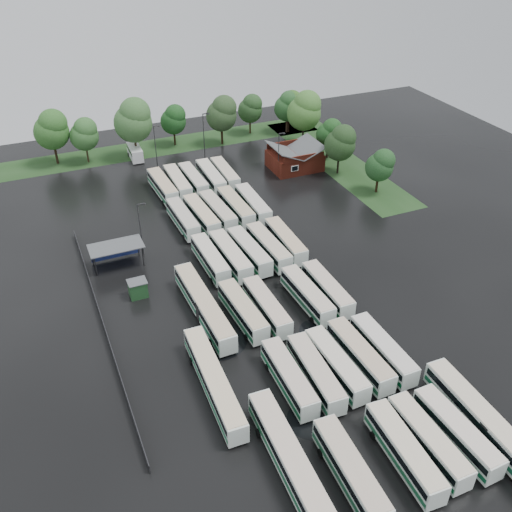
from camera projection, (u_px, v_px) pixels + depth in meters
name	position (u px, v px, depth m)	size (l,w,h in m)	color
ground	(277.00, 319.00, 78.08)	(160.00, 160.00, 0.00)	black
brick_building	(295.00, 160.00, 117.70)	(10.07, 8.60, 5.39)	maroon
wash_shed	(116.00, 248.00, 87.60)	(8.20, 4.20, 3.58)	#2D2D30
utility_hut	(138.00, 289.00, 81.64)	(2.70, 2.20, 2.62)	#1A441F
grass_strip_north	(163.00, 146.00, 128.32)	(80.00, 10.00, 0.01)	#1D3D18
grass_strip_east	(336.00, 160.00, 122.06)	(10.00, 50.00, 0.01)	#1D3D18
west_fence	(103.00, 322.00, 76.54)	(0.10, 50.00, 1.20)	#2D2D30
bus_r0c0	(350.00, 471.00, 55.93)	(3.02, 12.00, 3.31)	silver
bus_r0c2	(404.00, 451.00, 57.86)	(3.07, 11.82, 3.26)	silver
bus_r0c3	(428.00, 440.00, 59.03)	(2.49, 11.45, 3.18)	silver
bus_r0c4	(456.00, 432.00, 59.94)	(2.87, 11.58, 3.20)	silver
bus_r1c0	(289.00, 377.00, 66.48)	(2.73, 11.54, 3.20)	silver
bus_r1c1	(315.00, 373.00, 67.05)	(3.06, 11.76, 3.24)	silver
bus_r1c2	(336.00, 365.00, 68.23)	(2.64, 11.59, 3.21)	silver
bus_r1c3	(360.00, 355.00, 69.51)	(2.75, 11.85, 3.28)	silver
bus_r1c4	(383.00, 349.00, 70.42)	(2.54, 11.58, 3.22)	silver
bus_r2c0	(243.00, 311.00, 76.74)	(2.97, 11.73, 3.24)	silver
bus_r2c1	(267.00, 307.00, 77.45)	(2.53, 11.46, 3.19)	silver
bus_r2c3	(307.00, 295.00, 79.65)	(2.79, 11.67, 3.23)	silver
bus_r2c4	(327.00, 289.00, 80.80)	(2.49, 11.46, 3.19)	silver
bus_r3c0	(210.00, 259.00, 87.25)	(2.58, 11.52, 3.20)	silver
bus_r3c1	(230.00, 256.00, 87.81)	(2.86, 12.07, 3.34)	silver
bus_r3c2	(249.00, 251.00, 88.97)	(3.06, 11.80, 3.25)	silver
bus_r3c3	(268.00, 247.00, 89.95)	(2.93, 11.90, 3.29)	silver
bus_r3c4	(285.00, 241.00, 91.48)	(2.71, 11.68, 3.24)	silver
bus_r4c0	(183.00, 219.00, 97.51)	(2.74, 11.59, 3.21)	silver
bus_r4c1	(201.00, 215.00, 98.35)	(3.08, 12.00, 3.31)	silver
bus_r4c2	(218.00, 211.00, 99.65)	(3.12, 11.96, 3.30)	silver
bus_r4c3	(236.00, 207.00, 100.77)	(2.77, 12.06, 3.35)	silver
bus_r4c4	(253.00, 204.00, 101.70)	(2.81, 12.00, 3.32)	silver
bus_r5c0	(163.00, 186.00, 107.61)	(2.95, 12.00, 3.32)	silver
bus_r5c1	(178.00, 183.00, 108.99)	(2.69, 11.87, 3.29)	silver
bus_r5c2	(193.00, 180.00, 110.10)	(2.59, 11.57, 3.21)	silver
bus_r5c3	(211.00, 177.00, 110.96)	(2.83, 12.04, 3.33)	silver
bus_r5c4	(225.00, 174.00, 112.27)	(2.80, 11.60, 3.21)	silver
artic_bus_west_a	(292.00, 464.00, 56.60)	(3.15, 17.93, 3.31)	silver
artic_bus_west_b	(204.00, 306.00, 77.47)	(2.93, 17.98, 3.33)	silver
artic_bus_west_c	(214.00, 381.00, 65.97)	(2.98, 17.16, 3.17)	silver
artic_bus_east	(485.00, 424.00, 60.73)	(2.83, 17.80, 3.29)	silver
minibus	(135.00, 152.00, 121.78)	(2.66, 6.53, 2.81)	white
tree_north_0	(52.00, 129.00, 116.43)	(7.15, 7.15, 11.84)	black
tree_north_1	(85.00, 134.00, 117.75)	(5.94, 5.94, 9.84)	#392B1A
tree_north_2	(134.00, 120.00, 118.38)	(8.01, 8.01, 13.27)	black
tree_north_3	(174.00, 119.00, 125.75)	(5.66, 5.66, 9.37)	black
tree_north_4	(222.00, 113.00, 125.50)	(6.79, 6.79, 11.25)	black
tree_north_5	(251.00, 108.00, 131.70)	(5.67, 5.67, 9.39)	#362414
tree_north_6	(288.00, 106.00, 131.94)	(6.03, 6.03, 9.99)	#342218
tree_east_0	(381.00, 165.00, 106.54)	(5.34, 5.32, 8.80)	black
tree_east_1	(341.00, 143.00, 113.03)	(6.24, 6.24, 10.33)	black
tree_east_2	(330.00, 133.00, 120.08)	(5.32, 5.28, 8.75)	black
tree_east_3	(305.00, 110.00, 124.76)	(7.52, 7.52, 12.45)	black
tree_east_4	(290.00, 105.00, 132.24)	(6.03, 6.03, 9.99)	black
lamp_post_ne	(279.00, 152.00, 112.53)	(1.41, 0.27, 9.16)	#2D2D30
lamp_post_nw	(141.00, 226.00, 88.68)	(1.40, 0.27, 9.06)	#2D2D30
lamp_post_back_w	(156.00, 144.00, 115.52)	(1.43, 0.28, 9.27)	#2D2D30
lamp_post_back_e	(204.00, 133.00, 119.44)	(1.55, 0.30, 10.05)	#2D2D30
puddle_0	(312.00, 420.00, 63.50)	(5.77, 5.77, 0.01)	black
puddle_1	(425.00, 434.00, 61.89)	(4.10, 4.10, 0.01)	black
puddle_2	(218.00, 340.00, 74.43)	(7.78, 7.78, 0.01)	black
puddle_3	(317.00, 330.00, 76.04)	(4.82, 4.82, 0.01)	black
puddle_4	(461.00, 391.00, 67.05)	(2.82, 2.82, 0.01)	black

